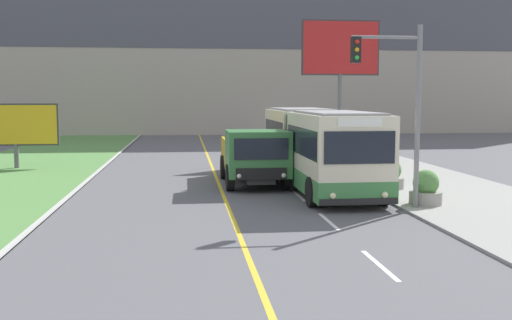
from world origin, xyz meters
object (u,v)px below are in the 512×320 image
at_px(city_bus, 316,147).
at_px(traffic_light_mast, 399,93).
at_px(planter_round_near, 426,189).
at_px(billboard_large, 340,54).
at_px(dump_truck, 255,157).
at_px(planter_round_second, 390,176).
at_px(billboard_small, 15,126).

xyz_separation_m(city_bus, traffic_light_mast, (1.36, -5.73, 2.16)).
bearing_deg(city_bus, planter_round_near, -64.44).
bearing_deg(traffic_light_mast, billboard_large, 81.99).
bearing_deg(planter_round_near, traffic_light_mast, -159.24).
distance_m(dump_truck, billboard_large, 12.57).
xyz_separation_m(dump_truck, planter_round_second, (5.08, -1.69, -0.61)).
xyz_separation_m(billboard_small, planter_round_near, (16.40, -12.77, -1.60)).
height_order(billboard_large, planter_round_near, billboard_large).
xyz_separation_m(billboard_large, planter_round_near, (-1.02, -15.07, -5.51)).
distance_m(dump_truck, planter_round_near, 7.30).
bearing_deg(planter_round_near, billboard_small, 142.09).
relative_size(dump_truck, planter_round_second, 5.36).
bearing_deg(planter_round_near, dump_truck, 134.06).
distance_m(dump_truck, planter_round_second, 5.39).
bearing_deg(billboard_large, planter_round_near, -93.85).
relative_size(billboard_small, planter_round_second, 3.73).
xyz_separation_m(traffic_light_mast, billboard_large, (2.18, 15.52, 2.36)).
xyz_separation_m(planter_round_near, planter_round_second, (0.02, 3.54, -0.00)).
distance_m(traffic_light_mast, planter_round_near, 3.39).
height_order(dump_truck, billboard_small, billboard_small).
distance_m(planter_round_near, planter_round_second, 3.54).
distance_m(billboard_large, planter_round_second, 12.83).
bearing_deg(traffic_light_mast, city_bus, 103.34).
distance_m(billboard_large, billboard_small, 18.00).
distance_m(city_bus, planter_round_near, 5.94).
height_order(city_bus, dump_truck, city_bus).
relative_size(billboard_large, billboard_small, 1.86).
height_order(dump_truck, planter_round_second, dump_truck).
bearing_deg(planter_round_second, dump_truck, 161.61).
distance_m(city_bus, billboard_small, 15.78).
relative_size(city_bus, billboard_small, 2.90).
xyz_separation_m(billboard_small, planter_round_second, (16.42, -9.24, -1.60)).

